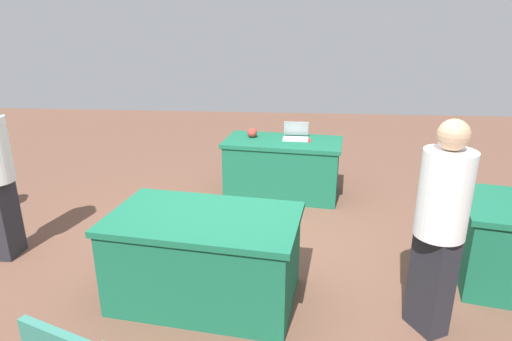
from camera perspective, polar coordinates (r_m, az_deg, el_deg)
ground_plane at (r=4.12m, az=-2.06°, el=-12.44°), size 14.40×14.40×0.00m
table_foreground at (r=5.60m, az=3.52°, el=0.41°), size 1.55×0.95×0.73m
table_mid_left at (r=3.55m, az=-6.71°, el=-11.29°), size 1.58×1.07×0.73m
person_presenter at (r=3.21m, az=23.13°, el=-6.10°), size 0.46×0.46×1.57m
laptop_silver at (r=5.56m, az=5.25°, el=4.59°), size 0.33×0.30×0.21m
yarn_ball at (r=5.60m, az=-0.51°, el=5.00°), size 0.13×0.13×0.13m
scissors_red at (r=5.50m, az=7.01°, el=3.97°), size 0.04×0.18×0.01m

